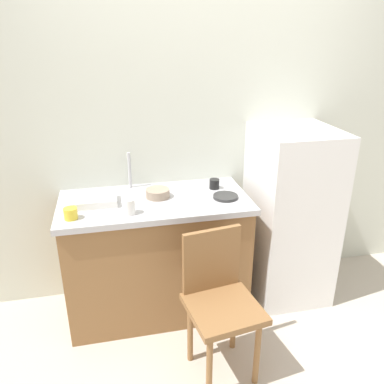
{
  "coord_description": "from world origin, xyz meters",
  "views": [
    {
      "loc": [
        -0.69,
        -1.76,
        1.95
      ],
      "look_at": [
        -0.17,
        0.6,
        0.94
      ],
      "focal_mm": 36.38,
      "sensor_mm": 36.0,
      "label": 1
    }
  ],
  "objects_px": {
    "hotplate": "(226,197)",
    "cup_black": "(214,184)",
    "cup_white": "(129,207)",
    "dish_tray": "(95,200)",
    "chair": "(219,298)",
    "refrigerator": "(290,215)",
    "cup_yellow": "(71,213)",
    "terracotta_bowl": "(158,193)"
  },
  "relations": [
    {
      "from": "hotplate",
      "to": "cup_white",
      "type": "bearing_deg",
      "value": -170.58
    },
    {
      "from": "dish_tray",
      "to": "hotplate",
      "type": "xyz_separation_m",
      "value": [
        0.87,
        -0.09,
        -0.02
      ]
    },
    {
      "from": "terracotta_bowl",
      "to": "hotplate",
      "type": "xyz_separation_m",
      "value": [
        0.45,
        -0.12,
        -0.02
      ]
    },
    {
      "from": "cup_yellow",
      "to": "cup_black",
      "type": "height_order",
      "value": "same"
    },
    {
      "from": "chair",
      "to": "hotplate",
      "type": "distance_m",
      "value": 0.7
    },
    {
      "from": "terracotta_bowl",
      "to": "cup_yellow",
      "type": "xyz_separation_m",
      "value": [
        -0.56,
        -0.22,
        0.01
      ]
    },
    {
      "from": "hotplate",
      "to": "cup_white",
      "type": "height_order",
      "value": "cup_white"
    },
    {
      "from": "refrigerator",
      "to": "terracotta_bowl",
      "type": "bearing_deg",
      "value": 178.2
    },
    {
      "from": "cup_yellow",
      "to": "cup_black",
      "type": "distance_m",
      "value": 1.02
    },
    {
      "from": "hotplate",
      "to": "cup_yellow",
      "type": "height_order",
      "value": "cup_yellow"
    },
    {
      "from": "terracotta_bowl",
      "to": "cup_yellow",
      "type": "distance_m",
      "value": 0.6
    },
    {
      "from": "chair",
      "to": "cup_white",
      "type": "relative_size",
      "value": 9.05
    },
    {
      "from": "chair",
      "to": "dish_tray",
      "type": "relative_size",
      "value": 3.18
    },
    {
      "from": "dish_tray",
      "to": "hotplate",
      "type": "distance_m",
      "value": 0.87
    },
    {
      "from": "dish_tray",
      "to": "cup_yellow",
      "type": "xyz_separation_m",
      "value": [
        -0.14,
        -0.19,
        0.01
      ]
    },
    {
      "from": "cup_yellow",
      "to": "chair",
      "type": "bearing_deg",
      "value": -28.59
    },
    {
      "from": "terracotta_bowl",
      "to": "cup_white",
      "type": "distance_m",
      "value": 0.31
    },
    {
      "from": "chair",
      "to": "terracotta_bowl",
      "type": "xyz_separation_m",
      "value": [
        -0.26,
        0.66,
        0.42
      ]
    },
    {
      "from": "cup_black",
      "to": "cup_white",
      "type": "bearing_deg",
      "value": -155.0
    },
    {
      "from": "chair",
      "to": "dish_tray",
      "type": "bearing_deg",
      "value": 128.04
    },
    {
      "from": "hotplate",
      "to": "cup_black",
      "type": "bearing_deg",
      "value": 98.85
    },
    {
      "from": "cup_white",
      "to": "cup_yellow",
      "type": "bearing_deg",
      "value": 178.96
    },
    {
      "from": "chair",
      "to": "cup_yellow",
      "type": "bearing_deg",
      "value": 142.9
    },
    {
      "from": "cup_yellow",
      "to": "cup_white",
      "type": "height_order",
      "value": "cup_white"
    },
    {
      "from": "refrigerator",
      "to": "chair",
      "type": "bearing_deg",
      "value": -139.12
    },
    {
      "from": "refrigerator",
      "to": "terracotta_bowl",
      "type": "xyz_separation_m",
      "value": [
        -0.99,
        0.03,
        0.26
      ]
    },
    {
      "from": "hotplate",
      "to": "cup_black",
      "type": "height_order",
      "value": "cup_black"
    },
    {
      "from": "cup_white",
      "to": "cup_black",
      "type": "bearing_deg",
      "value": 25.0
    },
    {
      "from": "cup_yellow",
      "to": "dish_tray",
      "type": "bearing_deg",
      "value": 53.88
    },
    {
      "from": "refrigerator",
      "to": "cup_white",
      "type": "distance_m",
      "value": 1.24
    },
    {
      "from": "chair",
      "to": "cup_black",
      "type": "xyz_separation_m",
      "value": [
        0.16,
        0.73,
        0.43
      ]
    },
    {
      "from": "refrigerator",
      "to": "cup_black",
      "type": "height_order",
      "value": "refrigerator"
    },
    {
      "from": "chair",
      "to": "terracotta_bowl",
      "type": "height_order",
      "value": "terracotta_bowl"
    },
    {
      "from": "refrigerator",
      "to": "terracotta_bowl",
      "type": "distance_m",
      "value": 1.02
    },
    {
      "from": "refrigerator",
      "to": "hotplate",
      "type": "relative_size",
      "value": 7.75
    },
    {
      "from": "hotplate",
      "to": "dish_tray",
      "type": "bearing_deg",
      "value": 173.95
    },
    {
      "from": "terracotta_bowl",
      "to": "cup_yellow",
      "type": "relative_size",
      "value": 2.0
    },
    {
      "from": "cup_yellow",
      "to": "cup_black",
      "type": "xyz_separation_m",
      "value": [
        0.98,
        0.29,
        -0.0
      ]
    },
    {
      "from": "refrigerator",
      "to": "cup_white",
      "type": "height_order",
      "value": "refrigerator"
    },
    {
      "from": "terracotta_bowl",
      "to": "hotplate",
      "type": "height_order",
      "value": "terracotta_bowl"
    },
    {
      "from": "dish_tray",
      "to": "cup_white",
      "type": "distance_m",
      "value": 0.29
    },
    {
      "from": "dish_tray",
      "to": "cup_black",
      "type": "xyz_separation_m",
      "value": [
        0.84,
        0.09,
        0.01
      ]
    }
  ]
}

